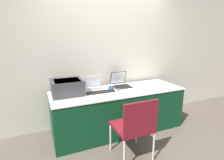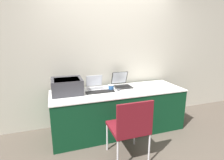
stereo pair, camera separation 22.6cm
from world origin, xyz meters
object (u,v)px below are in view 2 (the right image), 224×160
printer (67,86)px  mouse (118,90)px  coffee_cup (111,87)px  external_keyboard (100,92)px  laptop_left (95,86)px  chair (130,125)px  laptop_right (122,83)px

printer → mouse: bearing=-9.1°
coffee_cup → external_keyboard: bearing=-164.2°
mouse → external_keyboard: bearing=177.4°
printer → laptop_left: printer is taller
printer → external_keyboard: bearing=-12.9°
chair → mouse: bearing=80.3°
chair → external_keyboard: bearing=102.8°
printer → laptop_right: (0.98, 0.09, -0.07)m
printer → coffee_cup: bearing=-4.8°
laptop_left → coffee_cup: (0.23, -0.18, -0.00)m
laptop_left → laptop_right: bearing=-3.6°
laptop_left → laptop_right: laptop_right is taller
printer → laptop_left: bearing=14.2°
laptop_left → chair: 1.09m
coffee_cup → mouse: (0.11, -0.07, -0.03)m
laptop_left → external_keyboard: bearing=-84.5°
laptop_left → laptop_right: (0.49, -0.03, 0.01)m
laptop_right → external_keyboard: (-0.46, -0.21, -0.05)m
external_keyboard → mouse: 0.32m
printer → external_keyboard: size_ratio=1.02×
chair → laptop_left: bearing=101.2°
external_keyboard → coffee_cup: (0.21, 0.06, 0.04)m
laptop_right → chair: bearing=-105.7°
laptop_right → coffee_cup: 0.30m
laptop_right → external_keyboard: bearing=-155.4°
printer → laptop_right: 0.99m
laptop_left → mouse: 0.43m
laptop_right → mouse: 0.27m
laptop_left → external_keyboard: laptop_left is taller
external_keyboard → chair: chair is taller
laptop_right → coffee_cup: (-0.26, -0.15, -0.01)m
external_keyboard → chair: bearing=-77.2°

